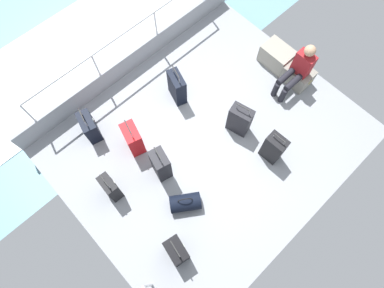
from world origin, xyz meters
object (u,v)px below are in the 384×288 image
suitcase_3 (177,87)px  passenger_seated (298,69)px  cargo_crate_0 (277,56)px  suitcase_5 (111,187)px  suitcase_6 (133,139)px  suitcase_7 (90,127)px  cargo_crate_1 (298,75)px  suitcase_0 (177,251)px  duffel_bag (185,203)px  suitcase_1 (240,120)px  suitcase_4 (273,148)px  suitcase_2 (161,165)px

suitcase_3 → passenger_seated: bearing=52.8°
cargo_crate_0 → suitcase_5: bearing=-91.5°
suitcase_6 → suitcase_7: 0.84m
cargo_crate_1 → suitcase_0: (0.79, -3.88, 0.08)m
cargo_crate_0 → suitcase_7: (-1.25, -3.63, 0.06)m
cargo_crate_1 → duffel_bag: duffel_bag is taller
cargo_crate_0 → suitcase_1: (0.50, -1.62, 0.13)m
suitcase_4 → duffel_bag: size_ratio=1.33×
duffel_bag → suitcase_3: bearing=141.3°
suitcase_3 → cargo_crate_1: bearing=55.5°
cargo_crate_0 → suitcase_3: (-0.76, -1.97, 0.12)m
suitcase_1 → suitcase_6: (-1.02, -1.60, -0.02)m
suitcase_2 → suitcase_5: 0.90m
suitcase_1 → suitcase_3: (-1.26, -0.35, -0.01)m
suitcase_2 → suitcase_6: suitcase_2 is taller
duffel_bag → cargo_crate_1: bearing=95.5°
suitcase_7 → duffel_bag: size_ratio=1.27×
suitcase_1 → suitcase_2: suitcase_2 is taller
passenger_seated → suitcase_7: 3.89m
cargo_crate_1 → suitcase_0: suitcase_0 is taller
suitcase_6 → suitcase_2: bearing=2.8°
cargo_crate_1 → suitcase_5: (-0.69, -4.01, 0.10)m
suitcase_1 → suitcase_4: 0.77m
suitcase_0 → suitcase_4: (-0.10, 2.33, 0.08)m
cargo_crate_0 → suitcase_6: size_ratio=0.79×
cargo_crate_0 → suitcase_5: (-0.11, -4.04, 0.08)m
passenger_seated → cargo_crate_0: bearing=160.2°
suitcase_0 → suitcase_4: bearing=92.4°
suitcase_1 → suitcase_7: (-1.75, -2.01, -0.07)m
suitcase_7 → duffel_bag: suitcase_7 is taller
cargo_crate_1 → duffel_bag: 3.28m
suitcase_0 → suitcase_3: size_ratio=0.90×
suitcase_0 → suitcase_4: size_ratio=0.95×
suitcase_2 → suitcase_5: size_ratio=1.25×
cargo_crate_1 → suitcase_1: (-0.07, -1.59, 0.15)m
cargo_crate_0 → suitcase_2: bearing=-86.8°
passenger_seated → suitcase_3: (-1.34, -1.76, -0.23)m
suitcase_2 → suitcase_4: 1.94m
suitcase_0 → suitcase_2: (-1.19, 0.72, 0.09)m
passenger_seated → suitcase_2: passenger_seated is taller
cargo_crate_1 → suitcase_6: bearing=-108.9°
suitcase_7 → suitcase_3: bearing=73.7°
suitcase_2 → suitcase_4: size_ratio=1.16×
suitcase_2 → suitcase_7: suitcase_2 is taller
suitcase_2 → duffel_bag: bearing=-8.5°
duffel_bag → suitcase_4: bearing=77.6°
suitcase_6 → suitcase_4: bearing=42.5°
suitcase_5 → suitcase_6: size_ratio=0.89×
suitcase_4 → duffel_bag: bearing=-102.4°
suitcase_3 → suitcase_4: size_ratio=1.06×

